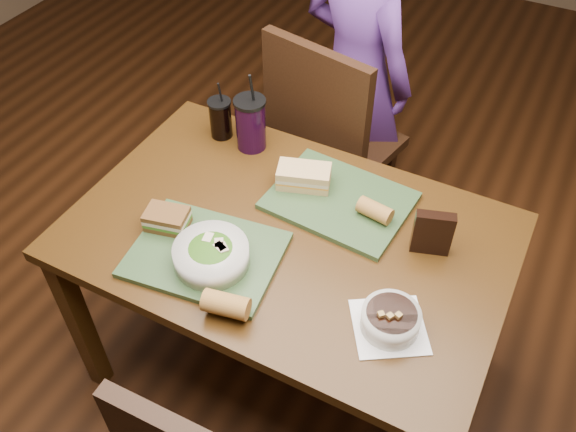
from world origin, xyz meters
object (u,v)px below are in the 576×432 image
object	(u,v)px
soup_bowl	(391,319)
cup_cola	(221,118)
sandwich_far	(304,176)
chip_bag	(432,233)
baguette_near	(226,305)
sandwich_near	(167,219)
baguette_far	(375,211)
chair_far	(325,140)
tray_far	(339,201)
diner	(355,74)
cup_berry	(251,123)
dining_table	(288,252)
salad_bowl	(211,254)
tray_near	(206,255)

from	to	relation	value
soup_bowl	cup_cola	bearing A→B (deg)	149.06
sandwich_far	chip_bag	world-z (taller)	chip_bag
baguette_near	chip_bag	world-z (taller)	chip_bag
chip_bag	cup_cola	bearing A→B (deg)	149.34
sandwich_near	baguette_far	bearing A→B (deg)	31.08
chair_far	tray_far	size ratio (longest dim) A/B	2.48
diner	baguette_far	distance (m)	0.87
tray_far	baguette_far	xyz separation A→B (m)	(0.13, -0.02, 0.04)
soup_bowl	sandwich_near	distance (m)	0.71
soup_bowl	tray_far	bearing A→B (deg)	129.90
chair_far	sandwich_near	xyz separation A→B (m)	(-0.15, -0.81, 0.22)
tray_far	cup_berry	bearing A→B (deg)	162.88
cup_cola	diner	bearing A→B (deg)	68.35
dining_table	salad_bowl	distance (m)	0.29
salad_bowl	tray_near	bearing A→B (deg)	150.03
dining_table	tray_near	bearing A→B (deg)	-130.54
dining_table	diner	world-z (taller)	diner
dining_table	tray_far	xyz separation A→B (m)	(0.08, 0.19, 0.10)
dining_table	tray_near	distance (m)	0.27
salad_bowl	sandwich_far	world-z (taller)	salad_bowl
cup_berry	diner	bearing A→B (deg)	78.82
chair_far	soup_bowl	bearing A→B (deg)	-55.82
salad_bowl	chip_bag	size ratio (longest dim) A/B	1.46
diner	baguette_far	bearing A→B (deg)	132.78
diner	baguette_far	size ratio (longest dim) A/B	13.58
cup_berry	chair_far	bearing A→B (deg)	69.68
tray_far	sandwich_far	world-z (taller)	sandwich_far
tray_near	soup_bowl	world-z (taller)	soup_bowl
diner	sandwich_near	world-z (taller)	diner
sandwich_far	baguette_near	size ratio (longest dim) A/B	1.52
sandwich_near	cup_berry	world-z (taller)	cup_berry
dining_table	baguette_near	bearing A→B (deg)	-90.63
salad_bowl	baguette_near	bearing A→B (deg)	-45.13
tray_far	cup_berry	size ratio (longest dim) A/B	1.44
diner	cup_cola	xyz separation A→B (m)	(-0.25, -0.62, 0.10)
salad_bowl	sandwich_far	xyz separation A→B (m)	(0.08, 0.41, -0.00)
dining_table	chip_bag	size ratio (longest dim) A/B	8.98
chip_bag	cup_berry	bearing A→B (deg)	147.50
chair_far	tray_far	bearing A→B (deg)	-60.98
salad_bowl	cup_berry	bearing A→B (deg)	108.28
chair_far	baguette_near	size ratio (longest dim) A/B	8.50
baguette_near	baguette_far	world-z (taller)	baguette_near
diner	salad_bowl	world-z (taller)	diner
salad_bowl	cup_berry	distance (m)	0.55
cup_cola	chip_bag	world-z (taller)	cup_cola
sandwich_near	cup_berry	xyz separation A→B (m)	(0.02, 0.46, 0.05)
diner	chip_bag	distance (m)	0.99
salad_bowl	baguette_far	world-z (taller)	salad_bowl
dining_table	cup_cola	distance (m)	0.55
tray_near	soup_bowl	distance (m)	0.56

